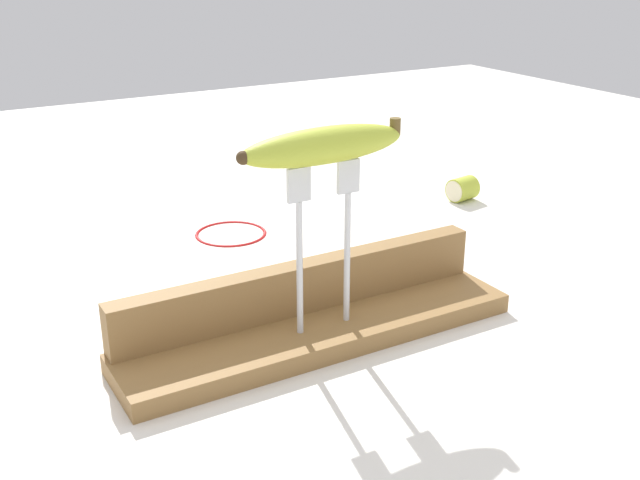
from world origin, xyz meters
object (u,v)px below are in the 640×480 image
(banana_raised_center, at_px, (324,145))
(wire_coil, at_px, (231,233))
(banana_chunk_near, at_px, (462,189))
(fork_stand_center, at_px, (324,232))

(banana_raised_center, xyz_separation_m, wire_coil, (0.05, 0.37, -0.23))
(banana_chunk_near, bearing_deg, fork_stand_center, -145.63)
(fork_stand_center, distance_m, wire_coil, 0.39)
(fork_stand_center, xyz_separation_m, wire_coil, (0.05, 0.37, -0.13))
(banana_chunk_near, xyz_separation_m, wire_coil, (-0.42, 0.05, -0.02))
(fork_stand_center, height_order, wire_coil, fork_stand_center)
(banana_raised_center, bearing_deg, banana_chunk_near, 34.37)
(banana_raised_center, distance_m, banana_chunk_near, 0.60)
(fork_stand_center, height_order, banana_raised_center, banana_raised_center)
(fork_stand_center, relative_size, banana_raised_center, 0.96)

